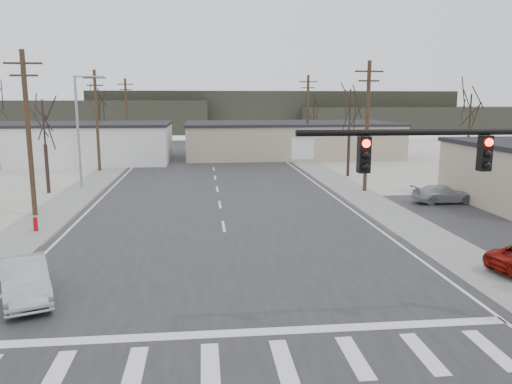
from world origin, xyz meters
TOP-DOWN VIEW (x-y plane):
  - ground at (0.00, 0.00)m, footprint 140.00×140.00m
  - main_road at (0.00, 15.00)m, footprint 18.00×110.00m
  - cross_road at (0.00, 0.00)m, footprint 90.00×10.00m
  - sidewalk_left at (-10.60, 20.00)m, footprint 3.00×90.00m
  - sidewalk_right at (10.60, 20.00)m, footprint 3.00×90.00m
  - fire_hydrant at (-10.20, 8.00)m, footprint 0.24×0.24m
  - building_left_far at (-16.00, 40.00)m, footprint 22.30×12.30m
  - building_right_far at (10.00, 44.00)m, footprint 26.30×14.30m
  - upole_left_b at (-11.50, 12.00)m, footprint 2.20×0.30m
  - upole_left_c at (-11.50, 32.00)m, footprint 2.20×0.30m
  - upole_left_d at (-11.50, 52.00)m, footprint 2.20×0.30m
  - upole_right_a at (11.50, 18.00)m, footprint 2.20×0.30m
  - upole_right_b at (11.50, 40.00)m, footprint 2.20×0.30m
  - streetlight_main at (-10.80, 22.00)m, footprint 2.40×0.25m
  - tree_left_near at (-13.00, 20.00)m, footprint 3.30×3.30m
  - tree_right_mid at (12.50, 26.00)m, footprint 3.74×3.74m
  - tree_left_far at (-14.00, 46.00)m, footprint 3.96×3.96m
  - tree_right_far at (15.00, 52.00)m, footprint 3.52×3.52m
  - tree_lot at (22.00, 22.00)m, footprint 3.52×3.52m
  - hill_left at (-35.00, 92.00)m, footprint 70.00×18.00m
  - hill_center at (15.00, 96.00)m, footprint 80.00×18.00m
  - hill_right at (50.00, 90.00)m, footprint 60.00×18.00m
  - sedan_crossing at (-7.50, -1.69)m, footprint 3.00×4.57m
  - car_far_a at (6.10, 41.68)m, footprint 3.67×5.56m
  - car_far_b at (-7.08, 46.42)m, footprint 1.75×4.20m
  - car_parked_silver at (15.42, 13.00)m, footprint 4.22×1.81m

SIDE VIEW (x-z plane):
  - ground at x=0.00m, z-range 0.00..0.00m
  - cross_road at x=0.00m, z-range 0.00..0.04m
  - main_road at x=0.00m, z-range 0.00..0.05m
  - sidewalk_left at x=-10.60m, z-range 0.00..0.06m
  - sidewalk_right at x=10.60m, z-range 0.00..0.06m
  - fire_hydrant at x=-10.20m, z-range 0.02..0.89m
  - car_parked_silver at x=15.42m, z-range 0.03..1.25m
  - car_far_b at x=-7.08m, z-range 0.05..1.47m
  - sedan_crossing at x=-7.50m, z-range 0.05..1.47m
  - car_far_a at x=6.10m, z-range 0.05..1.54m
  - building_right_far at x=10.00m, z-range 0.00..4.30m
  - building_left_far at x=-16.00m, z-range 0.01..4.51m
  - hill_right at x=50.00m, z-range 0.00..5.50m
  - hill_left at x=-35.00m, z-range 0.00..7.00m
  - hill_center at x=15.00m, z-range 0.00..9.00m
  - streetlight_main at x=-10.80m, z-range 0.59..9.59m
  - upole_left_b at x=-11.50m, z-range 0.22..10.22m
  - upole_left_c at x=-11.50m, z-range 0.22..10.22m
  - upole_left_d at x=-11.50m, z-range 0.22..10.22m
  - upole_right_a at x=11.50m, z-range 0.22..10.22m
  - upole_right_b at x=11.50m, z-range 0.22..10.22m
  - tree_left_near at x=-13.00m, z-range 1.55..8.90m
  - tree_right_far at x=15.00m, z-range 1.66..9.50m
  - tree_lot at x=22.00m, z-range 1.66..9.50m
  - tree_right_mid at x=12.50m, z-range 1.77..10.10m
  - tree_left_far at x=-14.00m, z-range 1.87..10.69m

